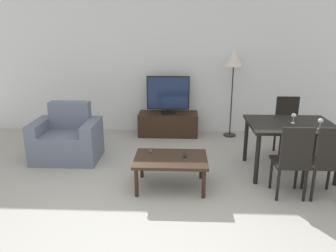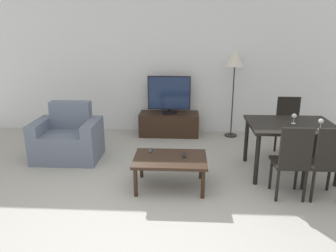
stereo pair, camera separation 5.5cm
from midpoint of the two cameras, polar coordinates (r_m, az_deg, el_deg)
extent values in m
plane|color=#9E9E99|center=(3.45, -5.25, -19.44)|extent=(18.00, 18.00, 0.00)
cube|color=silver|center=(6.49, -1.30, 10.75)|extent=(7.66, 0.06, 2.70)
cube|color=slate|center=(5.47, -17.43, -3.33)|extent=(0.65, 0.73, 0.45)
cube|color=slate|center=(5.58, -16.94, 1.88)|extent=(0.65, 0.20, 0.43)
cube|color=slate|center=(5.59, -21.53, -2.32)|extent=(0.18, 0.73, 0.63)
cube|color=slate|center=(5.31, -13.27, -2.55)|extent=(0.18, 0.73, 0.63)
cube|color=black|center=(6.40, -0.23, 0.35)|extent=(1.14, 0.48, 0.44)
cylinder|color=black|center=(6.34, -0.23, 2.39)|extent=(0.28, 0.28, 0.03)
cylinder|color=black|center=(6.33, -0.23, 2.74)|extent=(0.04, 0.04, 0.05)
cube|color=black|center=(6.26, -0.24, 5.80)|extent=(0.81, 0.04, 0.64)
cube|color=#19284C|center=(6.23, -0.25, 5.76)|extent=(0.78, 0.01, 0.60)
cube|color=black|center=(4.27, 0.11, -5.79)|extent=(0.94, 0.66, 0.04)
cylinder|color=black|center=(4.14, -5.91, -9.80)|extent=(0.05, 0.05, 0.38)
cylinder|color=black|center=(4.11, 5.85, -10.01)|extent=(0.05, 0.05, 0.38)
cylinder|color=black|center=(4.64, -4.95, -6.75)|extent=(0.05, 0.05, 0.38)
cylinder|color=black|center=(4.61, 5.47, -6.92)|extent=(0.05, 0.05, 0.38)
cube|color=black|center=(4.91, 20.35, 0.23)|extent=(1.19, 0.92, 0.04)
cylinder|color=black|center=(4.53, 14.92, -5.65)|extent=(0.06, 0.06, 0.70)
cylinder|color=black|center=(5.26, 13.13, -2.33)|extent=(0.06, 0.06, 0.70)
cylinder|color=black|center=(5.56, 23.98, -2.34)|extent=(0.06, 0.06, 0.70)
cube|color=black|center=(4.32, 20.04, -5.98)|extent=(0.40, 0.40, 0.04)
cylinder|color=black|center=(4.51, 17.16, -7.90)|extent=(0.04, 0.04, 0.42)
cylinder|color=black|center=(4.60, 21.10, -7.79)|extent=(0.04, 0.04, 0.42)
cylinder|color=black|center=(4.23, 18.25, -9.72)|extent=(0.04, 0.04, 0.42)
cylinder|color=black|center=(4.33, 22.43, -9.55)|extent=(0.04, 0.04, 0.42)
cube|color=black|center=(4.07, 21.15, -3.55)|extent=(0.37, 0.04, 0.49)
cube|color=black|center=(5.68, 20.01, -0.56)|extent=(0.40, 0.40, 0.04)
cylinder|color=black|center=(5.56, 18.66, -3.29)|extent=(0.04, 0.04, 0.42)
cylinder|color=black|center=(5.66, 21.82, -3.27)|extent=(0.04, 0.04, 0.42)
cylinder|color=black|center=(5.85, 17.82, -2.20)|extent=(0.04, 0.04, 0.42)
cylinder|color=black|center=(5.95, 20.83, -2.21)|extent=(0.04, 0.04, 0.42)
cube|color=black|center=(5.78, 19.75, 2.47)|extent=(0.37, 0.04, 0.49)
cube|color=black|center=(4.47, 25.14, -5.85)|extent=(0.40, 0.40, 0.04)
cylinder|color=black|center=(4.63, 22.18, -7.76)|extent=(0.04, 0.04, 0.42)
cylinder|color=black|center=(4.75, 25.89, -7.61)|extent=(0.04, 0.04, 0.42)
cylinder|color=black|center=(4.36, 23.57, -9.50)|extent=(0.04, 0.04, 0.42)
cube|color=black|center=(4.22, 26.49, -3.49)|extent=(0.37, 0.04, 0.49)
cylinder|color=black|center=(6.52, 10.43, -1.55)|extent=(0.24, 0.24, 0.02)
cylinder|color=black|center=(6.34, 10.75, 4.25)|extent=(0.02, 0.02, 1.33)
cone|color=beige|center=(6.22, 11.17, 11.59)|extent=(0.34, 0.34, 0.30)
cube|color=black|center=(4.32, 2.57, -5.08)|extent=(0.04, 0.15, 0.02)
cube|color=#38383D|center=(4.48, -3.36, -4.28)|extent=(0.04, 0.15, 0.02)
cylinder|color=silver|center=(4.78, 24.59, -0.41)|extent=(0.06, 0.06, 0.01)
cylinder|color=silver|center=(4.77, 24.64, 0.04)|extent=(0.01, 0.01, 0.07)
sphere|color=silver|center=(4.75, 24.74, 0.83)|extent=(0.07, 0.07, 0.07)
cylinder|color=silver|center=(4.92, 20.62, 0.51)|extent=(0.06, 0.06, 0.01)
cylinder|color=silver|center=(4.91, 20.67, 0.95)|extent=(0.01, 0.01, 0.07)
sphere|color=silver|center=(4.89, 20.75, 1.73)|extent=(0.07, 0.07, 0.07)
camera|label=1|loc=(0.03, -90.33, -0.10)|focal=35.00mm
camera|label=2|loc=(0.03, 89.67, 0.10)|focal=35.00mm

